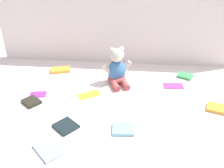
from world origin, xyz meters
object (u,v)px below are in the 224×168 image
(book_case_2, at_px, (185,76))
(book_case_4, at_px, (47,150))
(book_case_8, at_px, (89,94))
(book_case_0, at_px, (216,108))
(book_case_9, at_px, (66,126))
(book_case_1, at_px, (60,70))
(book_case_5, at_px, (38,94))
(teddy_bear, at_px, (117,70))
(book_case_7, at_px, (173,86))
(book_case_6, at_px, (31,102))
(book_case_3, at_px, (123,129))

(book_case_2, height_order, book_case_4, book_case_2)
(book_case_8, bearing_deg, book_case_2, 82.09)
(book_case_0, height_order, book_case_8, book_case_0)
(book_case_4, relative_size, book_case_9, 1.28)
(book_case_1, xyz_separation_m, book_case_8, (0.26, -0.29, -0.00))
(book_case_5, bearing_deg, teddy_bear, 101.49)
(book_case_4, relative_size, book_case_7, 1.07)
(book_case_7, height_order, book_case_9, book_case_9)
(book_case_2, bearing_deg, book_case_6, -39.33)
(book_case_9, bearing_deg, book_case_7, 168.24)
(book_case_1, distance_m, book_case_9, 0.62)
(book_case_0, relative_size, book_case_9, 0.92)
(book_case_8, bearing_deg, book_case_9, -44.91)
(book_case_7, distance_m, book_case_9, 0.73)
(book_case_1, distance_m, book_case_3, 0.75)
(book_case_0, xyz_separation_m, book_case_4, (-0.82, -0.39, -0.00))
(book_case_1, height_order, book_case_6, same)
(book_case_1, height_order, book_case_7, book_case_1)
(book_case_2, height_order, book_case_9, book_case_2)
(book_case_0, xyz_separation_m, book_case_2, (-0.11, 0.36, -0.00))
(book_case_0, distance_m, book_case_5, 1.02)
(book_case_7, xyz_separation_m, book_case_8, (-0.51, -0.15, 0.00))
(book_case_6, relative_size, book_case_9, 0.91)
(book_case_4, relative_size, book_case_8, 1.03)
(book_case_6, height_order, book_case_9, book_case_6)
(book_case_0, bearing_deg, teddy_bear, -94.00)
(book_case_1, relative_size, book_case_9, 1.27)
(book_case_4, height_order, book_case_9, book_case_9)
(book_case_2, bearing_deg, book_case_3, -6.43)
(book_case_0, relative_size, book_case_2, 1.03)
(book_case_2, xyz_separation_m, book_case_8, (-0.60, -0.28, -0.00))
(book_case_2, height_order, book_case_5, book_case_2)
(book_case_6, bearing_deg, book_case_7, 146.46)
(book_case_5, xyz_separation_m, book_case_6, (-0.01, -0.09, 0.01))
(book_case_5, distance_m, book_case_8, 0.31)
(book_case_2, bearing_deg, book_case_0, 44.19)
(book_case_7, bearing_deg, book_case_6, -73.92)
(book_case_1, relative_size, book_case_8, 1.03)
(book_case_2, distance_m, book_case_8, 0.67)
(teddy_bear, bearing_deg, book_case_9, -135.62)
(book_case_3, relative_size, book_case_5, 1.09)
(book_case_0, height_order, book_case_7, book_case_0)
(book_case_3, relative_size, book_case_8, 0.80)
(book_case_7, bearing_deg, book_case_9, -53.62)
(teddy_bear, distance_m, book_case_0, 0.62)
(teddy_bear, relative_size, book_case_4, 1.79)
(book_case_2, bearing_deg, book_case_8, -37.68)
(book_case_0, xyz_separation_m, book_case_7, (-0.20, 0.23, -0.00))
(teddy_bear, bearing_deg, book_case_0, -44.37)
(book_case_2, bearing_deg, teddy_bear, -48.50)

